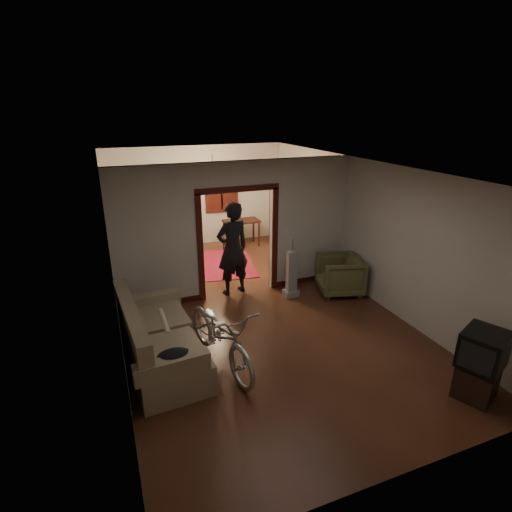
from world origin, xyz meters
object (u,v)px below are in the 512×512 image
sofa (161,333)px  desk (241,233)px  person (233,249)px  bicycle (221,334)px  armchair (340,275)px  locker (160,220)px

sofa → desk: (3.02, 4.84, -0.14)m
desk → person: bearing=-103.6°
bicycle → person: person is taller
sofa → person: person is taller
armchair → bicycle: bearing=-47.1°
bicycle → person: 2.60m
sofa → locker: size_ratio=1.15×
locker → desk: locker is taller
desk → sofa: bearing=-112.9°
locker → desk: (2.23, -0.11, -0.60)m
locker → bicycle: bearing=-103.0°
sofa → desk: 5.71m
armchair → desk: armchair is taller
locker → desk: bearing=-16.5°
armchair → locker: size_ratio=0.46×
bicycle → person: size_ratio=1.00×
person → locker: bearing=-83.3°
person → desk: person is taller
bicycle → desk: 5.66m
locker → desk: 2.31m
bicycle → person: (0.98, 2.36, 0.47)m
sofa → locker: bearing=76.6°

